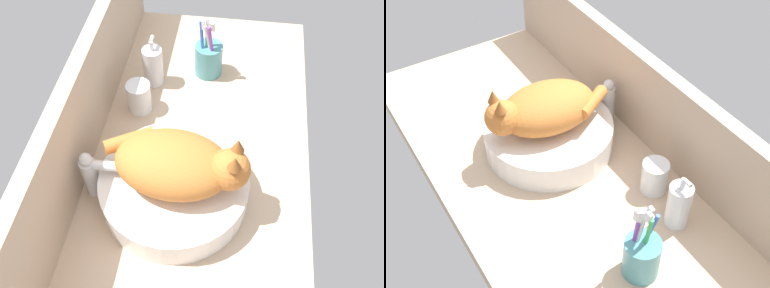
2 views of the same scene
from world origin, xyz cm
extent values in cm
cube|color=tan|center=(0.00, 0.00, -2.00)|extent=(125.70, 56.86, 4.00)
cube|color=tan|center=(0.00, 26.63, 12.15)|extent=(125.70, 3.60, 24.31)
cylinder|color=white|center=(-7.88, 2.92, 3.80)|extent=(33.44, 33.44, 7.60)
ellipsoid|color=#CC7533|center=(-7.88, 2.92, 13.10)|extent=(18.75, 26.16, 11.00)
sphere|color=#CC7533|center=(-8.73, -8.93, 14.60)|extent=(8.80, 8.80, 8.80)
cone|color=#995726|center=(-6.61, -10.08, 20.00)|extent=(2.80, 2.80, 3.20)
cone|color=#995726|center=(-11.00, -9.77, 20.00)|extent=(2.80, 2.80, 3.20)
cylinder|color=#CC7533|center=(-3.30, 13.24, 13.60)|extent=(8.31, 11.11, 3.20)
cylinder|color=silver|center=(-8.53, 21.83, 5.50)|extent=(3.60, 3.60, 11.00)
cylinder|color=silver|center=(-8.36, 16.83, 10.40)|extent=(2.54, 10.07, 2.20)
sphere|color=silver|center=(-8.53, 21.83, 12.20)|extent=(2.80, 2.80, 2.80)
cylinder|color=silver|center=(29.61, 14.92, 5.78)|extent=(5.52, 5.52, 11.56)
cylinder|color=silver|center=(29.61, 14.92, 12.96)|extent=(1.20, 1.20, 2.80)
cylinder|color=silver|center=(30.81, 14.92, 14.36)|extent=(2.20, 1.00, 1.00)
cylinder|color=teal|center=(35.79, -0.46, 4.82)|extent=(7.87, 7.87, 9.64)
cylinder|color=white|center=(34.47, -0.61, 8.90)|extent=(1.29, 4.24, 16.86)
cube|color=white|center=(34.47, -0.61, 17.40)|extent=(1.26, 1.26, 2.54)
cylinder|color=purple|center=(34.12, -1.08, 8.90)|extent=(1.71, 3.07, 17.00)
cube|color=white|center=(34.12, -1.08, 17.40)|extent=(1.32, 1.10, 2.54)
cylinder|color=green|center=(35.68, 0.62, 8.90)|extent=(2.57, 1.07, 17.01)
cube|color=white|center=(35.68, 0.62, 17.40)|extent=(1.43, 0.82, 2.51)
cylinder|color=blue|center=(34.65, 1.65, 8.90)|extent=(3.94, 2.55, 16.89)
cube|color=white|center=(34.65, 1.65, 17.40)|extent=(1.62, 1.03, 2.64)
cylinder|color=white|center=(18.83, 16.75, 4.27)|extent=(6.51, 6.51, 8.55)
cylinder|color=silver|center=(18.83, 16.75, 2.54)|extent=(5.73, 5.73, 5.09)
camera|label=1|loc=(-59.17, -8.08, 85.73)|focal=40.00mm
camera|label=2|loc=(83.07, -45.13, 97.82)|focal=50.00mm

